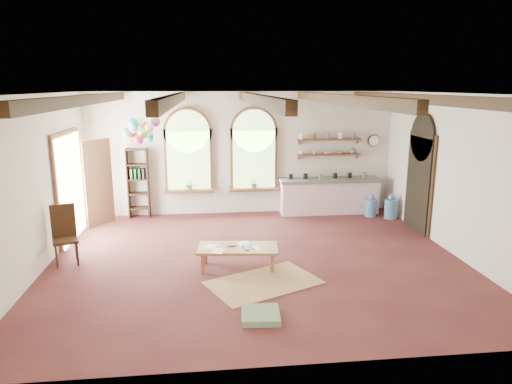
{
  "coord_description": "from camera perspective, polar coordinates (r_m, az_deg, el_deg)",
  "views": [
    {
      "loc": [
        -0.94,
        -8.38,
        3.34
      ],
      "look_at": [
        0.05,
        0.6,
        1.23
      ],
      "focal_mm": 32.0,
      "sensor_mm": 36.0,
      "label": 1
    }
  ],
  "objects": [
    {
      "name": "right_doorway",
      "position": [
        11.24,
        19.66,
        0.88
      ],
      "size": [
        0.1,
        1.3,
        2.4
      ],
      "primitive_type": "cube",
      "color": "black",
      "rests_on": "floor"
    },
    {
      "name": "shelf_bowl_b",
      "position": [
        12.4,
        10.43,
        4.87
      ],
      "size": [
        0.2,
        0.2,
        0.06
      ],
      "primitive_type": "imported",
      "color": "#8C664C",
      "rests_on": "wall_shelf_lower"
    },
    {
      "name": "wall_clock",
      "position": [
        12.73,
        14.52,
        6.24
      ],
      "size": [
        0.32,
        0.04,
        0.32
      ],
      "primitive_type": "cylinder",
      "rotation": [
        1.57,
        0.0,
        0.0
      ],
      "color": "black",
      "rests_on": "wall_back"
    },
    {
      "name": "shelf_bowl_a",
      "position": [
        12.3,
        8.86,
        4.85
      ],
      "size": [
        0.22,
        0.22,
        0.05
      ],
      "primitive_type": "imported",
      "color": "beige",
      "rests_on": "wall_shelf_lower"
    },
    {
      "name": "tablet",
      "position": [
        8.49,
        -0.96,
        -6.94
      ],
      "size": [
        0.23,
        0.3,
        0.01
      ],
      "primitive_type": "cube",
      "rotation": [
        0.0,
        0.0,
        0.18
      ],
      "color": "black",
      "rests_on": "coffee_table"
    },
    {
      "name": "floor_mat",
      "position": [
        8.06,
        0.98,
        -11.26
      ],
      "size": [
        2.16,
        1.82,
        0.02
      ],
      "primitive_type": "cube",
      "rotation": [
        0.0,
        0.0,
        0.44
      ],
      "color": "tan",
      "rests_on": "floor"
    },
    {
      "name": "water_jug_b",
      "position": [
        12.29,
        14.15,
        -1.81
      ],
      "size": [
        0.3,
        0.3,
        0.58
      ],
      "color": "#517FAD",
      "rests_on": "floor"
    },
    {
      "name": "shelf_cup_b",
      "position": [
        12.22,
        7.27,
        4.94
      ],
      "size": [
        0.1,
        0.1,
        0.09
      ],
      "primitive_type": "imported",
      "color": "beige",
      "rests_on": "wall_shelf_lower"
    },
    {
      "name": "window_right",
      "position": [
        11.99,
        -0.26,
        4.96
      ],
      "size": [
        1.3,
        0.28,
        2.2
      ],
      "color": "brown",
      "rests_on": "floor"
    },
    {
      "name": "side_chair",
      "position": [
        9.51,
        -22.66,
        -6.37
      ],
      "size": [
        0.57,
        0.57,
        1.14
      ],
      "color": "#372611",
      "rests_on": "floor"
    },
    {
      "name": "wall_shelf_upper",
      "position": [
        12.27,
        9.14,
        6.48
      ],
      "size": [
        1.7,
        0.24,
        0.04
      ],
      "primitive_type": "cube",
      "color": "brown",
      "rests_on": "wall_back"
    },
    {
      "name": "potted_plant_left",
      "position": [
        11.97,
        -8.33,
        1.0
      ],
      "size": [
        0.27,
        0.23,
        0.3
      ],
      "primitive_type": "imported",
      "color": "#598C4C",
      "rests_on": "window_left"
    },
    {
      "name": "table_book",
      "position": [
        8.65,
        -3.55,
        -6.54
      ],
      "size": [
        0.17,
        0.23,
        0.02
      ],
      "primitive_type": "imported",
      "rotation": [
        0.0,
        0.0,
        -0.11
      ],
      "color": "olive",
      "rests_on": "coffee_table"
    },
    {
      "name": "ceiling_beams",
      "position": [
        8.43,
        0.14,
        11.52
      ],
      "size": [
        6.2,
        6.8,
        0.18
      ],
      "primitive_type": null,
      "color": "#372611",
      "rests_on": "ceiling"
    },
    {
      "name": "water_jug_a",
      "position": [
        12.23,
        16.51,
        -1.9
      ],
      "size": [
        0.33,
        0.33,
        0.64
      ],
      "color": "#517FAD",
      "rests_on": "floor"
    },
    {
      "name": "wall_shelf_lower",
      "position": [
        12.32,
        9.08,
        4.64
      ],
      "size": [
        1.7,
        0.24,
        0.04
      ],
      "primitive_type": "cube",
      "color": "brown",
      "rests_on": "wall_back"
    },
    {
      "name": "potted_plant_right",
      "position": [
        12.02,
        -0.21,
        1.2
      ],
      "size": [
        0.27,
        0.23,
        0.3
      ],
      "primitive_type": "imported",
      "color": "#598C4C",
      "rests_on": "window_right"
    },
    {
      "name": "floor_cushion",
      "position": [
        6.95,
        0.56,
        -15.13
      ],
      "size": [
        0.6,
        0.6,
        0.1
      ],
      "primitive_type": "cube",
      "rotation": [
        0.0,
        0.0,
        -0.07
      ],
      "color": "#6E9164",
      "rests_on": "floor"
    },
    {
      "name": "shelf_vase",
      "position": [
        12.49,
        11.98,
        5.16
      ],
      "size": [
        0.18,
        0.18,
        0.19
      ],
      "primitive_type": "imported",
      "color": "slate",
      "rests_on": "wall_shelf_lower"
    },
    {
      "name": "kitchen_counter",
      "position": [
        12.36,
        9.12,
        -0.42
      ],
      "size": [
        2.68,
        0.62,
        0.94
      ],
      "color": "#F8D3DB",
      "rests_on": "floor"
    },
    {
      "name": "coffee_table",
      "position": [
        8.55,
        -2.28,
        -7.18
      ],
      "size": [
        1.54,
        0.83,
        0.42
      ],
      "color": "#A5704C",
      "rests_on": "floor"
    },
    {
      "name": "window_left",
      "position": [
        11.93,
        -8.44,
        4.78
      ],
      "size": [
        1.3,
        0.28,
        2.2
      ],
      "color": "brown",
      "rests_on": "floor"
    },
    {
      "name": "shelf_cup_a",
      "position": [
        12.14,
        5.66,
        4.93
      ],
      "size": [
        0.12,
        0.1,
        0.1
      ],
      "primitive_type": "imported",
      "color": "white",
      "rests_on": "wall_shelf_lower"
    },
    {
      "name": "bookshelf",
      "position": [
        12.08,
        -14.51,
        1.07
      ],
      "size": [
        0.53,
        0.32,
        1.8
      ],
      "color": "#372611",
      "rests_on": "floor"
    },
    {
      "name": "balloon_cluster",
      "position": [
        10.82,
        -14.12,
        7.51
      ],
      "size": [
        0.88,
        0.88,
        1.14
      ],
      "color": "white",
      "rests_on": "floor"
    },
    {
      "name": "floor",
      "position": [
        9.07,
        0.12,
        -8.47
      ],
      "size": [
        8.0,
        8.0,
        0.0
      ],
      "primitive_type": "plane",
      "color": "#5E2A26",
      "rests_on": "ground"
    },
    {
      "name": "left_doorway",
      "position": [
        10.84,
        -22.25,
        0.5
      ],
      "size": [
        0.1,
        1.9,
        2.5
      ],
      "primitive_type": "cube",
      "color": "brown",
      "rests_on": "floor"
    }
  ]
}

